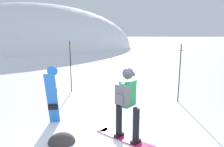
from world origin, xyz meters
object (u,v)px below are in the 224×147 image
object	(u,v)px
piste_marker_far	(70,63)
spare_snowboard	(52,96)
piste_marker_near	(180,69)
snowboarder_main	(127,103)
rock_dark	(62,142)

from	to	relation	value
piste_marker_far	spare_snowboard	bearing A→B (deg)	-92.71
piste_marker_near	piste_marker_far	distance (m)	4.36
snowboarder_main	piste_marker_near	size ratio (longest dim) A/B	0.80
piste_marker_near	snowboarder_main	bearing A→B (deg)	-132.45
piste_marker_far	rock_dark	bearing A→B (deg)	-87.33
spare_snowboard	rock_dark	bearing A→B (deg)	-70.10
spare_snowboard	piste_marker_near	distance (m)	4.44
piste_marker_far	rock_dark	world-z (taller)	piste_marker_far
rock_dark	snowboarder_main	bearing A→B (deg)	-2.13
spare_snowboard	snowboarder_main	bearing A→B (deg)	-29.15
piste_marker_far	rock_dark	distance (m)	4.39
snowboarder_main	piste_marker_near	bearing A→B (deg)	47.55
spare_snowboard	piste_marker_far	distance (m)	3.27
piste_marker_near	rock_dark	world-z (taller)	piste_marker_near
snowboarder_main	piste_marker_far	distance (m)	4.59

